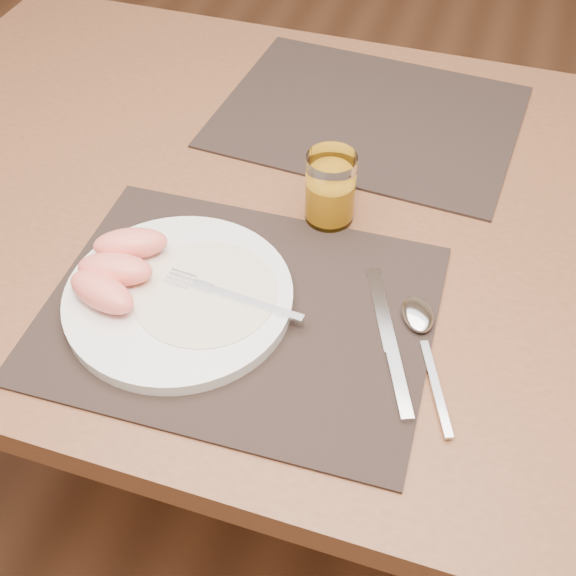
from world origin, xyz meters
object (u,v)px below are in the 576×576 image
Objects in this scene: table at (308,245)px; placemat_far at (368,116)px; placemat_near at (239,312)px; juice_glass at (330,191)px; plate at (179,297)px; knife at (392,351)px; spoon at (420,324)px; fork at (221,293)px.

table is 0.24m from placemat_far.
table is 3.11× the size of placemat_near.
plate is at bearing -122.39° from juice_glass.
knife is 0.05m from spoon.
plate is (-0.12, -0.45, 0.01)m from placemat_far.
placemat_far is at bearing 106.70° from knife.
spoon reaches higher than table.
spoon is at bearing 63.48° from knife.
placemat_near is at bearing -169.17° from spoon.
table is at bearing 135.93° from spoon.
placemat_near is 2.43× the size of spoon.
juice_glass is (0.08, 0.19, 0.03)m from fork.
knife is 2.13× the size of juice_glass.
fork is 0.95× the size of spoon.
fork is 0.84× the size of knife.
fork is 0.21m from knife.
juice_glass is at bearing 57.61° from plate.
table is at bearing 125.82° from knife.
placemat_near is 0.21m from spoon.
placemat_far is at bearing 80.50° from fork.
placemat_near is 0.21m from juice_glass.
placemat_near is 0.03m from fork.
spoon is at bearing -44.07° from table.
juice_glass is at bearing -38.50° from table.
fork is (-0.04, -0.21, 0.11)m from table.
fork is 0.23m from spoon.
spoon is at bearing -45.23° from juice_glass.
placemat_near is 0.07m from plate.
knife is (0.26, 0.00, -0.01)m from plate.
juice_glass is (0.06, 0.19, 0.05)m from placemat_near.
placemat_far is (0.03, 0.22, 0.09)m from table.
plate is at bearing -172.93° from placemat_near.
table is 7.57× the size of spoon.
fork is at bearing -101.38° from table.
placemat_far reaches higher than table.
juice_glass reaches higher than table.
placemat_near is 1.67× the size of plate.
placemat_far is 0.47m from plate.
fork is (-0.07, -0.43, 0.02)m from placemat_far.
juice_glass reaches higher than placemat_far.
juice_glass reaches higher than knife.
table is 14.30× the size of juice_glass.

